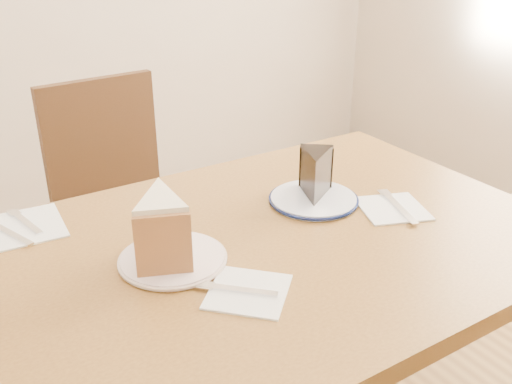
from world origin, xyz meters
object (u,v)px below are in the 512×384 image
object	(u,v)px
plate_navy	(313,199)
chair_far	(126,210)
plate_cream	(173,259)
table	(265,280)
chocolate_cake	(315,177)
carrot_cake	(162,226)

from	to	relation	value
plate_navy	chair_far	bearing A→B (deg)	108.27
plate_cream	chair_far	bearing A→B (deg)	78.02
chair_far	plate_cream	bearing A→B (deg)	73.61
table	chocolate_cake	xyz separation A→B (m)	(0.19, 0.09, 0.16)
chair_far	plate_navy	world-z (taller)	chair_far
chair_far	plate_navy	xyz separation A→B (m)	(0.22, -0.67, 0.26)
plate_navy	table	bearing A→B (deg)	-155.23
plate_cream	chocolate_cake	bearing A→B (deg)	9.65
plate_navy	chocolate_cake	size ratio (longest dim) A/B	1.85
chair_far	plate_cream	world-z (taller)	chair_far
chair_far	chocolate_cake	world-z (taller)	chair_far
chocolate_cake	plate_navy	bearing A→B (deg)	61.10
carrot_cake	chocolate_cake	bearing A→B (deg)	28.21
plate_cream	plate_navy	size ratio (longest dim) A/B	1.00
plate_cream	carrot_cake	bearing A→B (deg)	110.74
table	chocolate_cake	world-z (taller)	chocolate_cake
table	chair_far	world-z (taller)	chair_far
table	chair_far	size ratio (longest dim) A/B	1.34
plate_cream	carrot_cake	distance (m)	0.07
chocolate_cake	plate_cream	bearing A→B (deg)	48.42
plate_cream	chocolate_cake	distance (m)	0.39
table	carrot_cake	bearing A→B (deg)	167.94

